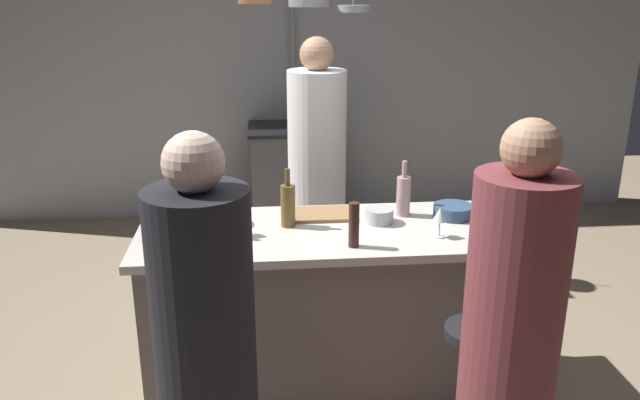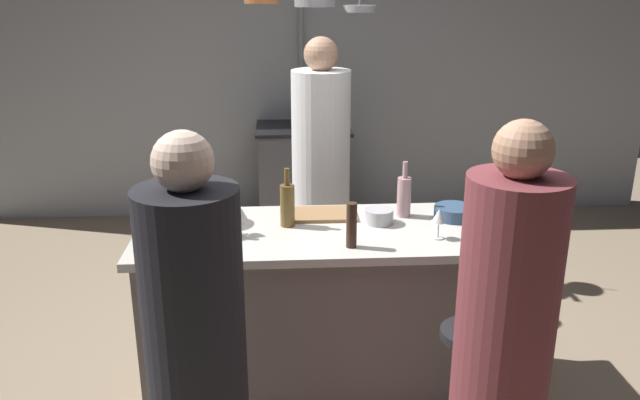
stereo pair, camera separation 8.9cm
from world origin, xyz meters
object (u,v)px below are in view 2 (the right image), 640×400
Objects in this scene: pepper_mill at (352,225)px; wine_glass_near_left_guest at (240,214)px; bar_stool_right at (467,393)px; wine_glass_near_right_guest at (163,224)px; wine_bottle_rose at (404,196)px; mixing_bowl_ceramic at (222,217)px; wine_bottle_amber at (287,204)px; wine_glass_by_chef at (439,217)px; wine_bottle_dark at (175,209)px; stove_range at (303,176)px; chef at (321,186)px; guest_left at (198,377)px; mixing_bowl_steel at (379,216)px; wine_bottle_green at (201,211)px; cutting_board at (325,214)px; mixing_bowl_blue at (454,212)px; guest_right at (501,361)px.

pepper_mill reaches higher than wine_glass_near_left_guest.
wine_glass_near_right_guest reaches higher than bar_stool_right.
mixing_bowl_ceramic is at bearing -176.72° from wine_bottle_rose.
wine_bottle_amber is 0.73m from wine_glass_by_chef.
wine_glass_by_chef is at bearing 0.48° from wine_glass_near_right_guest.
wine_bottle_dark is at bearing 173.18° from wine_glass_by_chef.
pepper_mill is at bearing -19.95° from wine_glass_near_left_guest.
pepper_mill is 0.50m from wine_bottle_rose.
wine_glass_by_chef reaches higher than mixing_bowl_ceramic.
stove_range is 1.49m from chef.
guest_left is 11.05× the size of wine_glass_near_left_guest.
wine_glass_near_right_guest is 1.03× the size of mixing_bowl_steel.
chef is 12.30× the size of mixing_bowl_steel.
wine_bottle_green is 1.11m from wine_glass_by_chef.
mixing_bowl_ceramic reaches higher than cutting_board.
bar_stool_right is at bearing -98.02° from mixing_bowl_blue.
wine_bottle_rose is at bearing 51.40° from pepper_mill.
wine_bottle_dark is (-0.73, -0.19, 0.11)m from cutting_board.
guest_left is 11.05× the size of wine_glass_by_chef.
wine_glass_near_left_guest is (0.10, 0.94, 0.26)m from guest_left.
cutting_board is at bearing 102.27° from pepper_mill.
pepper_mill reaches higher than wine_glass_by_chef.
wine_bottle_amber is at bearing 72.69° from guest_left.
bar_stool_right is 0.87m from pepper_mill.
chef is 1.25m from pepper_mill.
wine_glass_near_left_guest is at bearing -171.83° from mixing_bowl_blue.
mixing_bowl_steel is (-0.14, -0.10, -0.07)m from wine_bottle_rose.
stove_range is at bearing 96.94° from mixing_bowl_steel.
wine_bottle_green is 2.12× the size of wine_glass_near_right_guest.
mixing_bowl_ceramic is 0.78m from mixing_bowl_steel.
wine_glass_near_left_guest is at bearing -150.82° from cutting_board.
stove_range is 2.74m from pepper_mill.
wine_glass_near_right_guest is (-1.30, 0.81, 0.25)m from guest_right.
wine_bottle_green is at bearing -168.60° from wine_bottle_rose.
wine_glass_by_chef reaches higher than mixing_bowl_blue.
wine_glass_near_right_guest is (-0.56, -0.22, -0.01)m from wine_bottle_amber.
wine_glass_near_right_guest is (-0.34, -0.12, 0.00)m from wine_glass_near_left_guest.
wine_bottle_dark reaches higher than wine_glass_near_right_guest.
cutting_board is 0.53m from mixing_bowl_ceramic.
wine_bottle_amber is at bearing 6.70° from wine_bottle_dark.
mixing_bowl_steel is at bearing 12.60° from wine_glass_near_right_guest.
wine_bottle_dark is 1.00m from mixing_bowl_steel.
wine_glass_near_left_guest is (-0.45, -1.05, 0.20)m from chef.
wine_glass_by_chef is (0.10, -0.31, -0.00)m from wine_bottle_rose.
wine_bottle_rose is at bearing 15.61° from wine_glass_near_right_guest.
bar_stool_right is at bearing -19.34° from wine_glass_near_right_guest.
mixing_bowl_ceramic is (-0.00, 1.10, 0.19)m from guest_left.
wine_glass_by_chef is 0.31m from mixing_bowl_blue.
wine_glass_near_right_guest is at bearing -105.61° from stove_range.
wine_bottle_amber reaches higher than mixing_bowl_blue.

